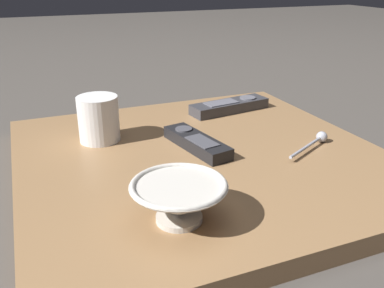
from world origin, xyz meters
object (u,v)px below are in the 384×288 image
at_px(coffee_mug, 99,119).
at_px(teaspoon, 317,140).
at_px(tv_remote_near, 230,106).
at_px(cereal_bowl, 179,199).
at_px(tv_remote_far, 197,142).

bearing_deg(coffee_mug, teaspoon, -25.73).
bearing_deg(tv_remote_near, cereal_bowl, -125.13).
height_order(cereal_bowl, teaspoon, cereal_bowl).
height_order(cereal_bowl, tv_remote_near, cereal_bowl).
relative_size(teaspoon, tv_remote_near, 0.63).
xyz_separation_m(tv_remote_near, tv_remote_far, (-0.16, -0.18, -0.00)).
distance_m(coffee_mug, tv_remote_far, 0.20).
xyz_separation_m(cereal_bowl, tv_remote_near, (0.28, 0.40, -0.02)).
bearing_deg(tv_remote_near, coffee_mug, -168.23).
bearing_deg(coffee_mug, tv_remote_near, 11.77).
distance_m(cereal_bowl, teaspoon, 0.37).
relative_size(coffee_mug, tv_remote_near, 0.45).
bearing_deg(tv_remote_far, coffee_mug, 145.77).
height_order(tv_remote_near, tv_remote_far, tv_remote_near).
height_order(coffee_mug, tv_remote_far, coffee_mug).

